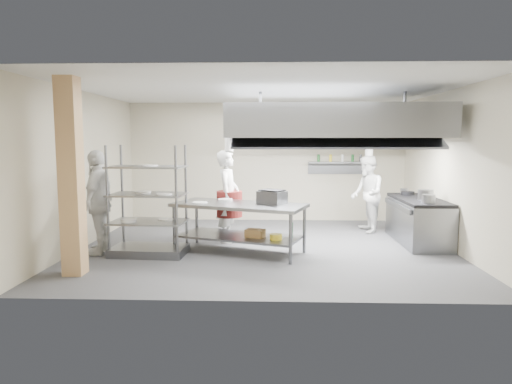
{
  "coord_description": "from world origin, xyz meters",
  "views": [
    {
      "loc": [
        0.14,
        -8.66,
        2.07
      ],
      "look_at": [
        -0.18,
        0.2,
        1.05
      ],
      "focal_mm": 32.0,
      "sensor_mm": 36.0,
      "label": 1
    }
  ],
  "objects_px": {
    "griddle": "(272,197)",
    "stockpot": "(426,195)",
    "island": "(239,228)",
    "chef_plating": "(99,202)",
    "pass_rack": "(148,201)",
    "chef_line": "(367,194)",
    "cooking_range": "(418,222)",
    "chef_head": "(228,196)"
  },
  "relations": [
    {
      "from": "pass_rack",
      "to": "stockpot",
      "type": "bearing_deg",
      "value": 13.33
    },
    {
      "from": "island",
      "to": "pass_rack",
      "type": "xyz_separation_m",
      "value": [
        -1.61,
        -0.22,
        0.53
      ]
    },
    {
      "from": "cooking_range",
      "to": "chef_line",
      "type": "relative_size",
      "value": 1.16
    },
    {
      "from": "griddle",
      "to": "stockpot",
      "type": "height_order",
      "value": "griddle"
    },
    {
      "from": "chef_head",
      "to": "pass_rack",
      "type": "bearing_deg",
      "value": 137.59
    },
    {
      "from": "island",
      "to": "chef_head",
      "type": "xyz_separation_m",
      "value": [
        -0.29,
        0.9,
        0.47
      ]
    },
    {
      "from": "pass_rack",
      "to": "chef_line",
      "type": "xyz_separation_m",
      "value": [
        4.33,
        2.16,
        -0.12
      ]
    },
    {
      "from": "cooking_range",
      "to": "chef_head",
      "type": "xyz_separation_m",
      "value": [
        -3.83,
        -0.04,
        0.51
      ]
    },
    {
      "from": "stockpot",
      "to": "chef_plating",
      "type": "bearing_deg",
      "value": -172.17
    },
    {
      "from": "chef_plating",
      "to": "griddle",
      "type": "relative_size",
      "value": 4.09
    },
    {
      "from": "cooking_range",
      "to": "griddle",
      "type": "distance_m",
      "value": 3.14
    },
    {
      "from": "chef_line",
      "to": "chef_plating",
      "type": "xyz_separation_m",
      "value": [
        -5.25,
        -2.1,
        0.08
      ]
    },
    {
      "from": "stockpot",
      "to": "island",
      "type": "bearing_deg",
      "value": -169.13
    },
    {
      "from": "chef_head",
      "to": "chef_plating",
      "type": "distance_m",
      "value": 2.48
    },
    {
      "from": "cooking_range",
      "to": "chef_plating",
      "type": "bearing_deg",
      "value": -169.78
    },
    {
      "from": "chef_head",
      "to": "griddle",
      "type": "height_order",
      "value": "chef_head"
    },
    {
      "from": "island",
      "to": "chef_head",
      "type": "distance_m",
      "value": 1.05
    },
    {
      "from": "pass_rack",
      "to": "chef_head",
      "type": "xyz_separation_m",
      "value": [
        1.33,
        1.12,
        -0.06
      ]
    },
    {
      "from": "cooking_range",
      "to": "stockpot",
      "type": "xyz_separation_m",
      "value": [
        0.04,
        -0.25,
        0.58
      ]
    },
    {
      "from": "griddle",
      "to": "stockpot",
      "type": "xyz_separation_m",
      "value": [
        2.99,
        0.64,
        -0.02
      ]
    },
    {
      "from": "griddle",
      "to": "chef_line",
      "type": "bearing_deg",
      "value": 75.74
    },
    {
      "from": "pass_rack",
      "to": "stockpot",
      "type": "relative_size",
      "value": 6.65
    },
    {
      "from": "island",
      "to": "chef_line",
      "type": "xyz_separation_m",
      "value": [
        2.72,
        1.94,
        0.41
      ]
    },
    {
      "from": "island",
      "to": "pass_rack",
      "type": "relative_size",
      "value": 1.22
    },
    {
      "from": "stockpot",
      "to": "chef_line",
      "type": "bearing_deg",
      "value": 124.78
    },
    {
      "from": "cooking_range",
      "to": "chef_plating",
      "type": "distance_m",
      "value": 6.2
    },
    {
      "from": "chef_line",
      "to": "chef_plating",
      "type": "bearing_deg",
      "value": -70.26
    },
    {
      "from": "island",
      "to": "chef_head",
      "type": "bearing_deg",
      "value": 127.51
    },
    {
      "from": "chef_line",
      "to": "griddle",
      "type": "distance_m",
      "value": 2.85
    },
    {
      "from": "island",
      "to": "chef_plating",
      "type": "bearing_deg",
      "value": -156.87
    },
    {
      "from": "chef_plating",
      "to": "chef_head",
      "type": "bearing_deg",
      "value": 115.06
    },
    {
      "from": "island",
      "to": "chef_line",
      "type": "distance_m",
      "value": 3.37
    },
    {
      "from": "pass_rack",
      "to": "chef_plating",
      "type": "xyz_separation_m",
      "value": [
        -0.92,
        0.06,
        -0.04
      ]
    },
    {
      "from": "island",
      "to": "pass_rack",
      "type": "height_order",
      "value": "pass_rack"
    },
    {
      "from": "cooking_range",
      "to": "chef_line",
      "type": "distance_m",
      "value": 1.37
    },
    {
      "from": "island",
      "to": "cooking_range",
      "type": "xyz_separation_m",
      "value": [
        3.55,
        0.94,
        -0.04
      ]
    },
    {
      "from": "island",
      "to": "chef_line",
      "type": "height_order",
      "value": "chef_line"
    },
    {
      "from": "chef_line",
      "to": "griddle",
      "type": "relative_size",
      "value": 3.74
    },
    {
      "from": "chef_plating",
      "to": "stockpot",
      "type": "height_order",
      "value": "chef_plating"
    },
    {
      "from": "cooking_range",
      "to": "chef_plating",
      "type": "relative_size",
      "value": 1.06
    },
    {
      "from": "chef_line",
      "to": "griddle",
      "type": "bearing_deg",
      "value": -50.13
    },
    {
      "from": "chef_plating",
      "to": "chef_line",
      "type": "bearing_deg",
      "value": 111.73
    }
  ]
}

